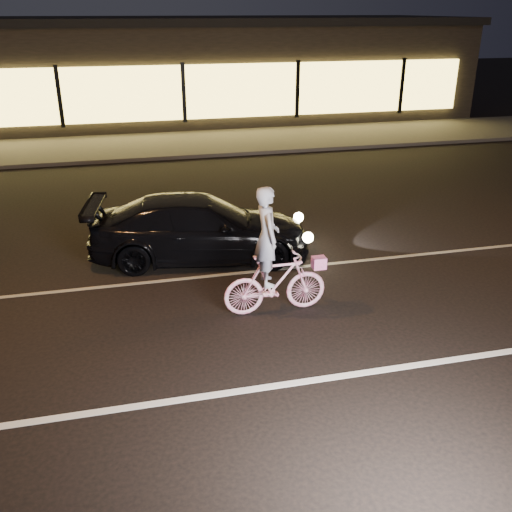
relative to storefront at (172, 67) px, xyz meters
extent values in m
plane|color=black|center=(0.00, -18.97, -2.15)|extent=(90.00, 90.00, 0.00)
cube|color=silver|center=(0.00, -20.47, -2.14)|extent=(60.00, 0.12, 0.01)
cube|color=gray|center=(0.00, -16.97, -2.14)|extent=(60.00, 0.10, 0.01)
cube|color=#383533|center=(0.00, -5.97, -2.09)|extent=(30.00, 4.00, 0.12)
cube|color=black|center=(0.00, 0.03, -0.15)|extent=(25.00, 8.00, 4.00)
cube|color=black|center=(0.00, 0.03, 1.90)|extent=(25.40, 8.40, 0.30)
cube|color=#FFD759|center=(0.00, -4.07, -0.55)|extent=(23.00, 0.15, 2.00)
cube|color=black|center=(-4.50, -4.15, -0.55)|extent=(0.15, 0.08, 2.20)
cube|color=black|center=(0.00, -4.15, -0.55)|extent=(0.15, 0.08, 2.20)
cube|color=black|center=(4.50, -4.15, -0.55)|extent=(0.15, 0.08, 2.20)
cube|color=black|center=(9.00, -4.15, -0.55)|extent=(0.15, 0.08, 2.20)
imported|color=#DC2E6E|center=(-0.33, -18.52, -1.64)|extent=(1.68, 0.48, 1.01)
imported|color=white|center=(-0.47, -18.52, -0.82)|extent=(0.38, 0.58, 1.59)
cube|color=#E047A0|center=(0.40, -18.52, -1.36)|extent=(0.21, 0.17, 0.19)
imported|color=black|center=(-1.17, -16.05, -1.53)|extent=(4.47, 2.33, 1.24)
sphere|color=#FFF2BF|center=(0.92, -15.78, -1.58)|extent=(0.21, 0.21, 0.21)
sphere|color=#FFF2BF|center=(0.76, -16.90, -1.58)|extent=(0.21, 0.21, 0.21)
camera|label=1|loc=(-2.54, -26.39, 2.39)|focal=40.00mm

